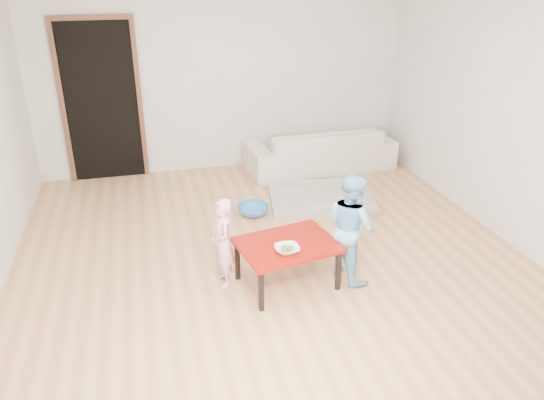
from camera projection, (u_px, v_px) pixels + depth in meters
name	position (u px, v px, depth m)	size (l,w,h in m)	color
floor	(267.00, 250.00, 5.45)	(5.00, 5.00, 0.01)	#BB7B50
back_wall	(223.00, 75.00, 7.11)	(5.00, 0.02, 2.60)	silver
right_wall	(502.00, 110.00, 5.46)	(0.02, 5.00, 2.60)	silver
doorway	(102.00, 103.00, 6.85)	(1.02, 0.08, 2.11)	brown
sofa	(320.00, 149.00, 7.41)	(2.04, 0.80, 0.59)	beige
cushion	(300.00, 143.00, 7.16)	(0.47, 0.42, 0.13)	orange
red_table	(287.00, 264.00, 4.79)	(0.85, 0.64, 0.43)	maroon
bowl	(287.00, 249.00, 4.55)	(0.21, 0.21, 0.05)	white
broccoli	(287.00, 249.00, 4.55)	(0.12, 0.12, 0.06)	#2D5919
child_pink	(223.00, 243.00, 4.71)	(0.31, 0.20, 0.84)	pink
child_blue	(351.00, 227.00, 4.79)	(0.50, 0.39, 1.03)	#63ADE6
basin	(253.00, 210.00, 6.18)	(0.36, 0.36, 0.11)	#337CC1
blanket	(321.00, 197.00, 6.57)	(1.24, 1.04, 0.06)	#B9B4A3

